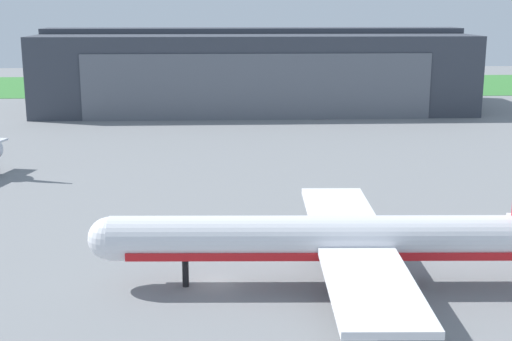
{
  "coord_description": "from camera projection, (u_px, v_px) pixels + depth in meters",
  "views": [
    {
      "loc": [
        0.79,
        -57.81,
        23.75
      ],
      "look_at": [
        4.53,
        21.47,
        5.14
      ],
      "focal_mm": 49.76,
      "sensor_mm": 36.0,
      "label": 1
    }
  ],
  "objects": [
    {
      "name": "grass_field_strip",
      "position": [
        220.0,
        85.0,
        213.06
      ],
      "size": [
        440.0,
        56.0,
        0.08
      ],
      "primitive_type": "cube",
      "color": "#377B35",
      "rests_on": "ground_plane"
    },
    {
      "name": "maintenance_hangar",
      "position": [
        253.0,
        70.0,
        166.54
      ],
      "size": [
        96.35,
        38.79,
        18.48
      ],
      "color": "#383D47",
      "rests_on": "ground_plane"
    },
    {
      "name": "ground_plane",
      "position": [
        216.0,
        285.0,
        61.6
      ],
      "size": [
        440.0,
        440.0,
        0.0
      ],
      "primitive_type": "plane",
      "color": "slate"
    },
    {
      "name": "airliner_near_right",
      "position": [
        345.0,
        240.0,
        60.4
      ],
      "size": [
        43.25,
        35.16,
        12.81
      ],
      "color": "silver",
      "rests_on": "ground_plane"
    }
  ]
}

